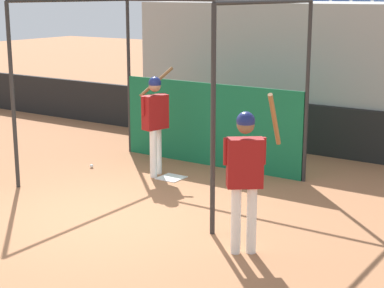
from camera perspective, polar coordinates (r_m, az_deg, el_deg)
ground_plane at (r=9.87m, az=-7.74°, el=-6.46°), size 60.00×60.00×0.00m
outfield_wall at (r=14.07m, az=6.89°, el=1.77°), size 24.00×0.12×1.05m
bleacher_section at (r=15.76m, az=10.44°, el=6.69°), size 7.05×4.00×3.13m
batting_cage at (r=12.00m, az=0.41°, el=3.65°), size 4.08×3.17×3.22m
home_plate at (r=11.78m, az=-1.85°, el=-3.02°), size 0.44×0.44×0.02m
player_batter at (r=11.73m, az=-3.28°, el=2.53°), size 0.55×0.95×1.96m
player_waiting at (r=8.16m, az=4.78°, el=-2.12°), size 0.64×0.71×2.14m
baseball at (r=12.60m, az=-8.92°, el=-1.95°), size 0.07×0.07×0.07m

